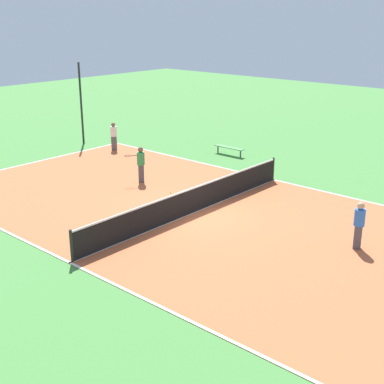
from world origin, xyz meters
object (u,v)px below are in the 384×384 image
Objects in this scene: tennis_ball_midcourt at (74,257)px; fence_post_back_right at (81,104)px; player_far_white at (114,134)px; player_near_blue at (359,222)px; tennis_ball_near_net at (171,192)px; player_far_green at (141,162)px; tennis_net at (192,200)px; bench at (229,148)px.

fence_post_back_right is (10.13, 12.58, 2.35)m from tennis_ball_midcourt.
player_far_white reaches higher than tennis_ball_midcourt.
player_near_blue is 24.26× the size of tennis_ball_midcourt.
player_far_white is 8.53m from tennis_ball_near_net.
tennis_ball_near_net is 0.01× the size of fence_post_back_right.
fence_post_back_right is at bearing 72.18° from tennis_ball_near_net.
player_far_green is 8.28m from tennis_ball_midcourt.
fence_post_back_right reaches higher than tennis_net.
tennis_ball_midcourt is (-6.77, -2.15, 0.00)m from tennis_ball_near_net.
tennis_net is 11.09m from player_far_white.
player_far_green reaches higher than player_near_blue.
fence_post_back_right is (-0.11, 2.69, 1.48)m from player_far_white.
player_near_blue reaches higher than player_far_white.
player_near_blue is at bearing 147.03° from bench.
player_far_green reaches higher than tennis_ball_near_net.
tennis_ball_near_net is (0.02, 8.66, -0.91)m from player_near_blue.
tennis_ball_midcourt is at bearing -162.42° from tennis_ball_near_net.
player_far_green is 24.95× the size of tennis_ball_near_net.
player_near_blue is at bearing 127.88° from player_far_green.
player_far_white is 23.54× the size of tennis_ball_near_net.
player_far_white is 0.33× the size of fence_post_back_right.
tennis_net is 6.86× the size of player_far_green.
player_far_white is (-3.53, 5.60, 0.54)m from bench.
bench is 0.39× the size of fence_post_back_right.
bench is at bearing 28.55° from tennis_net.
bench is 14.42m from tennis_ball_midcourt.
player_near_blue reaches higher than tennis_ball_near_net.
tennis_net is 171.21× the size of tennis_ball_near_net.
player_far_white reaches higher than bench.
fence_post_back_right is (-3.64, 8.29, 2.01)m from bench.
bench reaches higher than tennis_ball_near_net.
player_near_blue reaches higher than bench.
fence_post_back_right is at bearing 145.70° from player_near_blue.
tennis_net is at bearing -33.39° from player_far_white.
tennis_ball_near_net is 11.21m from fence_post_back_right.
tennis_net is 13.65m from fence_post_back_right.
player_far_green is at bearing -110.46° from fence_post_back_right.
player_far_white is at bearing -80.41° from player_far_green.
tennis_ball_midcourt is at bearing 178.34° from tennis_net.
player_near_blue is 16.78m from player_far_white.
player_far_green is (1.45, 4.44, 0.42)m from tennis_net.
player_far_green is 10.79m from player_near_blue.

